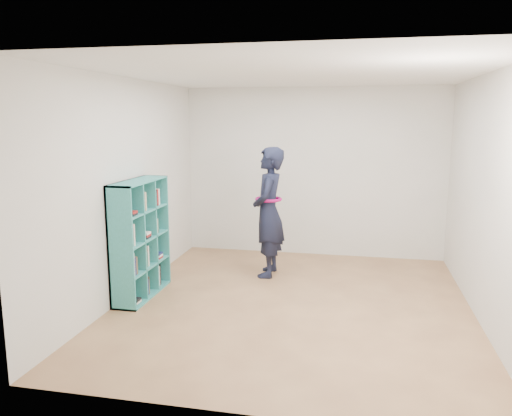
# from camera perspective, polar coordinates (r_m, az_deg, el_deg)

# --- Properties ---
(floor) EXTENTS (4.50, 4.50, 0.00)m
(floor) POSITION_cam_1_polar(r_m,az_deg,el_deg) (5.91, 4.22, -10.91)
(floor) COLOR brown
(floor) RESTS_ON ground
(ceiling) EXTENTS (4.50, 4.50, 0.00)m
(ceiling) POSITION_cam_1_polar(r_m,az_deg,el_deg) (5.53, 4.58, 15.09)
(ceiling) COLOR white
(ceiling) RESTS_ON wall_back
(wall_left) EXTENTS (0.02, 4.50, 2.60)m
(wall_left) POSITION_cam_1_polar(r_m,az_deg,el_deg) (6.16, -14.41, 2.17)
(wall_left) COLOR beige
(wall_left) RESTS_ON floor
(wall_right) EXTENTS (0.02, 4.50, 2.60)m
(wall_right) POSITION_cam_1_polar(r_m,az_deg,el_deg) (5.68, 24.83, 0.89)
(wall_right) COLOR beige
(wall_right) RESTS_ON floor
(wall_back) EXTENTS (4.00, 0.02, 2.60)m
(wall_back) POSITION_cam_1_polar(r_m,az_deg,el_deg) (7.79, 6.55, 4.05)
(wall_back) COLOR beige
(wall_back) RESTS_ON floor
(wall_front) EXTENTS (4.00, 0.02, 2.60)m
(wall_front) POSITION_cam_1_polar(r_m,az_deg,el_deg) (3.40, -0.57, -3.86)
(wall_front) COLOR beige
(wall_front) RESTS_ON floor
(bookshelf) EXTENTS (0.31, 1.06, 1.41)m
(bookshelf) POSITION_cam_1_polar(r_m,az_deg,el_deg) (6.15, -13.27, -3.59)
(bookshelf) COLOR #298275
(bookshelf) RESTS_ON floor
(person) EXTENTS (0.44, 0.66, 1.76)m
(person) POSITION_cam_1_polar(r_m,az_deg,el_deg) (6.73, 1.44, -0.46)
(person) COLOR black
(person) RESTS_ON floor
(smartphone) EXTENTS (0.01, 0.09, 0.13)m
(smartphone) POSITION_cam_1_polar(r_m,az_deg,el_deg) (6.82, 0.39, 0.66)
(smartphone) COLOR silver
(smartphone) RESTS_ON person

